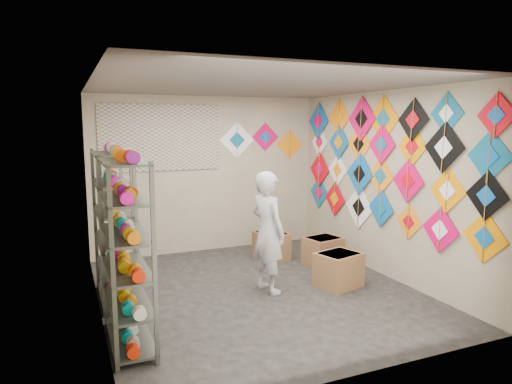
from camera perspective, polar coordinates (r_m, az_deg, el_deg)
name	(u,v)px	position (r m, az deg, el deg)	size (l,w,h in m)	color
ground	(258,291)	(6.26, 0.23, -12.29)	(4.50, 4.50, 0.00)	black
room_walls	(258,169)	(5.88, 0.24, 2.87)	(4.50, 4.50, 4.50)	tan
shelf_rack_front	(126,253)	(4.74, -15.89, -7.37)	(0.40, 1.10, 1.90)	#4C5147
shelf_rack_back	(113,227)	(5.99, -17.43, -4.14)	(0.40, 1.10, 1.90)	#4C5147
string_spools	(119,230)	(5.34, -16.79, -4.58)	(0.12, 2.36, 0.12)	#FF12A5
kite_wall_display	(379,163)	(6.96, 15.17, 3.55)	(0.06, 4.29, 2.10)	#FA9000
back_wall_kites	(261,141)	(8.32, 0.65, 6.45)	(1.64, 0.02, 0.69)	white
poster	(161,138)	(7.76, -11.81, 6.67)	(2.00, 0.01, 1.10)	#6953B4
shopkeeper	(268,232)	(6.04, 1.48, -5.02)	(0.52, 0.67, 1.62)	silver
carton_a	(338,270)	(6.47, 10.26, -9.54)	(0.56, 0.47, 0.47)	#966541
carton_b	(323,251)	(7.38, 8.37, -7.33)	(0.54, 0.44, 0.44)	#966541
carton_c	(271,246)	(7.61, 1.94, -6.73)	(0.47, 0.51, 0.45)	#966541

